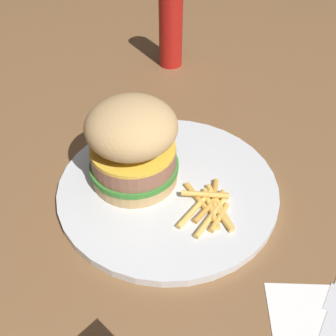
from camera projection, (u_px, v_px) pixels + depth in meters
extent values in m
plane|color=brown|center=(180.00, 202.00, 0.53)|extent=(1.60, 1.60, 0.00)
cylinder|color=silver|center=(168.00, 188.00, 0.54)|extent=(0.29, 0.29, 0.01)
cylinder|color=tan|center=(135.00, 172.00, 0.54)|extent=(0.11, 0.11, 0.02)
cylinder|color=#387F2D|center=(134.00, 165.00, 0.53)|extent=(0.12, 0.12, 0.01)
cylinder|color=#8E5B47|center=(134.00, 156.00, 0.52)|extent=(0.11, 0.11, 0.02)
cylinder|color=yellow|center=(133.00, 148.00, 0.51)|extent=(0.11, 0.11, 0.00)
ellipsoid|color=tan|center=(131.00, 126.00, 0.49)|extent=(0.11, 0.11, 0.06)
cylinder|color=gold|center=(219.00, 218.00, 0.49)|extent=(0.05, 0.02, 0.01)
cylinder|color=#E5B251|center=(195.00, 209.00, 0.50)|extent=(0.07, 0.03, 0.01)
cylinder|color=#E5B251|center=(221.00, 215.00, 0.49)|extent=(0.04, 0.04, 0.01)
cylinder|color=gold|center=(214.00, 201.00, 0.51)|extent=(0.07, 0.01, 0.01)
cylinder|color=gold|center=(196.00, 196.00, 0.52)|extent=(0.04, 0.04, 0.01)
cylinder|color=#E5B251|center=(213.00, 215.00, 0.49)|extent=(0.08, 0.03, 0.01)
cylinder|color=#E5B251|center=(220.00, 206.00, 0.50)|extent=(0.07, 0.05, 0.01)
cylinder|color=#E5B251|center=(211.00, 208.00, 0.50)|extent=(0.06, 0.03, 0.01)
cylinder|color=gold|center=(209.00, 206.00, 0.50)|extent=(0.06, 0.03, 0.01)
cylinder|color=#E5B251|center=(205.00, 192.00, 0.51)|extent=(0.02, 0.06, 0.01)
cube|color=white|center=(328.00, 334.00, 0.40)|extent=(0.13, 0.13, 0.00)
cylinder|color=#B21914|center=(171.00, 28.00, 0.75)|extent=(0.04, 0.04, 0.14)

